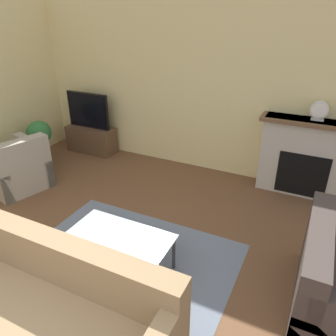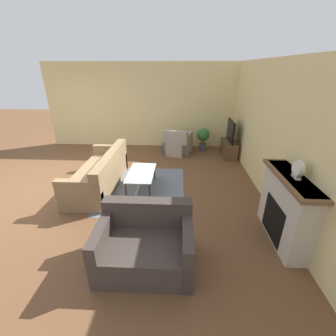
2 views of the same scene
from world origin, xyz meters
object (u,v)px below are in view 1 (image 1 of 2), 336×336
at_px(armchair_by_window, 16,169).
at_px(coffee_table, 119,240).
at_px(tv, 88,110).
at_px(mantel_clock, 319,111).
at_px(couch_sectional, 45,315).
at_px(potted_plant, 40,136).

xyz_separation_m(armchair_by_window, coffee_table, (2.35, -0.78, 0.07)).
distance_m(tv, mantel_clock, 3.76).
relative_size(tv, couch_sectional, 0.39).
height_order(couch_sectional, coffee_table, couch_sectional).
height_order(armchair_by_window, coffee_table, armchair_by_window).
xyz_separation_m(tv, mantel_clock, (3.73, 0.11, 0.45)).
bearing_deg(potted_plant, coffee_table, -30.94).
distance_m(couch_sectional, coffee_table, 0.96).
height_order(coffee_table, potted_plant, potted_plant).
distance_m(armchair_by_window, potted_plant, 0.91).
bearing_deg(mantel_clock, armchair_by_window, -156.48).
distance_m(tv, couch_sectional, 3.96).
height_order(armchair_by_window, potted_plant, armchair_by_window).
height_order(couch_sectional, armchair_by_window, same).
bearing_deg(couch_sectional, potted_plant, 135.56).
relative_size(armchair_by_window, mantel_clock, 4.06).
bearing_deg(armchair_by_window, mantel_clock, 128.94).
xyz_separation_m(armchair_by_window, potted_plant, (-0.33, 0.83, 0.18)).
bearing_deg(tv, potted_plant, -122.64).
height_order(tv, potted_plant, tv).
bearing_deg(potted_plant, armchair_by_window, -68.53).
xyz_separation_m(coffee_table, mantel_clock, (1.53, 2.47, 0.87)).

